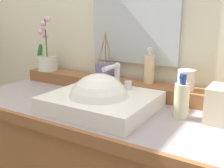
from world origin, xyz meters
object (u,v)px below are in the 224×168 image
(soap_bar, at_px, (92,83))
(lotion_bottle, at_px, (182,100))
(tumbler_cup, at_px, (186,80))
(reed_diffuser, at_px, (105,70))
(sink_basin, at_px, (100,103))
(potted_plant, at_px, (47,59))
(soap_dispenser, at_px, (149,69))

(soap_bar, distance_m, lotion_bottle, 0.42)
(tumbler_cup, bearing_deg, soap_bar, -159.68)
(soap_bar, height_order, reed_diffuser, reed_diffuser)
(sink_basin, xyz_separation_m, tumbler_cup, (0.27, 0.25, 0.08))
(reed_diffuser, distance_m, lotion_bottle, 0.48)
(reed_diffuser, relative_size, lotion_bottle, 1.40)
(potted_plant, xyz_separation_m, tumbler_cup, (0.81, 0.00, -0.02))
(tumbler_cup, bearing_deg, potted_plant, -179.86)
(potted_plant, bearing_deg, tumbler_cup, 0.14)
(tumbler_cup, distance_m, lotion_bottle, 0.17)
(soap_bar, relative_size, lotion_bottle, 0.42)
(lotion_bottle, bearing_deg, soap_bar, 176.94)
(tumbler_cup, bearing_deg, soap_dispenser, 171.29)
(soap_bar, bearing_deg, tumbler_cup, 20.32)
(sink_basin, height_order, soap_bar, sink_basin)
(sink_basin, xyz_separation_m, soap_bar, (-0.12, 0.11, 0.05))
(potted_plant, height_order, tumbler_cup, potted_plant)
(sink_basin, distance_m, reed_diffuser, 0.31)
(potted_plant, height_order, reed_diffuser, potted_plant)
(soap_bar, bearing_deg, reed_diffuser, 99.30)
(potted_plant, distance_m, soap_dispenser, 0.63)
(sink_basin, relative_size, tumbler_cup, 4.80)
(lotion_bottle, bearing_deg, potted_plant, 168.97)
(potted_plant, bearing_deg, lotion_bottle, -11.03)
(sink_basin, distance_m, soap_bar, 0.17)
(soap_dispenser, bearing_deg, potted_plant, -177.23)
(soap_dispenser, bearing_deg, sink_basin, -107.50)
(sink_basin, xyz_separation_m, reed_diffuser, (-0.14, 0.26, 0.08))
(sink_basin, relative_size, reed_diffuser, 1.78)
(sink_basin, height_order, soap_dispenser, soap_dispenser)
(sink_basin, bearing_deg, reed_diffuser, 118.23)
(soap_dispenser, relative_size, lotion_bottle, 0.99)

